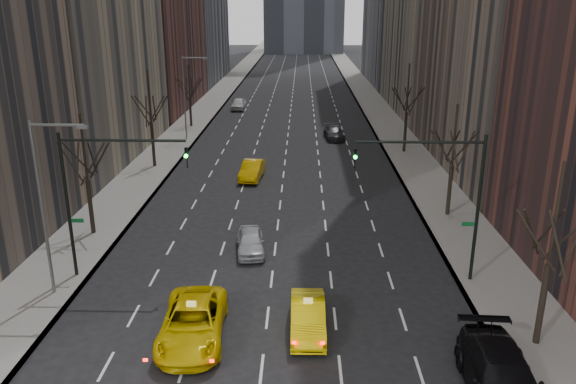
# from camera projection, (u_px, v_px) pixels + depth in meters

# --- Properties ---
(sidewalk_left) EXTENTS (4.50, 320.00, 0.15)m
(sidewalk_left) POSITION_uv_depth(u_px,v_px,m) (212.00, 102.00, 86.03)
(sidewalk_left) COLOR slate
(sidewalk_left) RESTS_ON ground
(sidewalk_right) EXTENTS (4.50, 320.00, 0.15)m
(sidewalk_right) POSITION_uv_depth(u_px,v_px,m) (372.00, 103.00, 85.46)
(sidewalk_right) COLOR slate
(sidewalk_right) RESTS_ON ground
(tree_lw_b) EXTENTS (3.36, 3.50, 7.82)m
(tree_lw_b) POSITION_uv_depth(u_px,v_px,m) (87.00, 180.00, 35.58)
(tree_lw_b) COLOR black
(tree_lw_b) RESTS_ON ground
(tree_lw_c) EXTENTS (3.36, 3.50, 8.74)m
(tree_lw_c) POSITION_uv_depth(u_px,v_px,m) (151.00, 124.00, 50.64)
(tree_lw_c) COLOR black
(tree_lw_c) RESTS_ON ground
(tree_lw_d) EXTENTS (3.36, 3.50, 7.36)m
(tree_lw_d) POSITION_uv_depth(u_px,v_px,m) (190.00, 98.00, 67.86)
(tree_lw_d) COLOR black
(tree_lw_d) RESTS_ON ground
(tree_rw_a) EXTENTS (3.36, 3.50, 8.28)m
(tree_rw_a) POSITION_uv_depth(u_px,v_px,m) (548.00, 266.00, 23.59)
(tree_rw_a) COLOR black
(tree_rw_a) RESTS_ON ground
(tree_rw_b) EXTENTS (3.36, 3.50, 7.82)m
(tree_rw_b) POSITION_uv_depth(u_px,v_px,m) (452.00, 166.00, 38.81)
(tree_rw_b) COLOR black
(tree_rw_b) RESTS_ON ground
(tree_rw_c) EXTENTS (3.36, 3.50, 8.74)m
(tree_rw_c) POSITION_uv_depth(u_px,v_px,m) (406.00, 113.00, 55.77)
(tree_rw_c) COLOR black
(tree_rw_c) RESTS_ON ground
(traffic_mast_left) EXTENTS (6.69, 0.39, 8.00)m
(traffic_mast_left) POSITION_uv_depth(u_px,v_px,m) (97.00, 183.00, 29.26)
(traffic_mast_left) COLOR black
(traffic_mast_left) RESTS_ON ground
(traffic_mast_right) EXTENTS (6.69, 0.39, 8.00)m
(traffic_mast_right) POSITION_uv_depth(u_px,v_px,m) (448.00, 185.00, 28.83)
(traffic_mast_right) COLOR black
(traffic_mast_right) RESTS_ON ground
(streetlight_near) EXTENTS (2.83, 0.22, 9.00)m
(streetlight_near) POSITION_uv_depth(u_px,v_px,m) (47.00, 192.00, 27.36)
(streetlight_near) COLOR slate
(streetlight_near) RESTS_ON ground
(streetlight_far) EXTENTS (2.83, 0.22, 9.00)m
(streetlight_far) POSITION_uv_depth(u_px,v_px,m) (187.00, 89.00, 60.54)
(streetlight_far) COLOR slate
(streetlight_far) RESTS_ON ground
(taxi_suv) EXTENTS (3.10, 6.13, 1.66)m
(taxi_suv) POSITION_uv_depth(u_px,v_px,m) (193.00, 323.00, 25.03)
(taxi_suv) COLOR #E5C204
(taxi_suv) RESTS_ON ground
(taxi_sedan) EXTENTS (1.60, 4.48, 1.47)m
(taxi_sedan) POSITION_uv_depth(u_px,v_px,m) (308.00, 317.00, 25.65)
(taxi_sedan) COLOR #FFD805
(taxi_sedan) RESTS_ON ground
(silver_sedan_ahead) EXTENTS (2.11, 4.21, 1.38)m
(silver_sedan_ahead) POSITION_uv_depth(u_px,v_px,m) (250.00, 241.00, 33.96)
(silver_sedan_ahead) COLOR #AAAEB2
(silver_sedan_ahead) RESTS_ON ground
(parked_suv_black) EXTENTS (2.94, 6.49, 1.84)m
(parked_suv_black) POSITION_uv_depth(u_px,v_px,m) (502.00, 378.00, 21.14)
(parked_suv_black) COLOR black
(parked_suv_black) RESTS_ON ground
(far_taxi) EXTENTS (2.08, 4.82, 1.54)m
(far_taxi) POSITION_uv_depth(u_px,v_px,m) (252.00, 170.00, 48.30)
(far_taxi) COLOR #E9AF04
(far_taxi) RESTS_ON ground
(far_suv_grey) EXTENTS (2.44, 4.97, 1.39)m
(far_suv_grey) POSITION_uv_depth(u_px,v_px,m) (334.00, 133.00, 62.71)
(far_suv_grey) COLOR #28282D
(far_suv_grey) RESTS_ON ground
(far_car_white) EXTENTS (1.96, 4.68, 1.58)m
(far_car_white) POSITION_uv_depth(u_px,v_px,m) (238.00, 104.00, 80.19)
(far_car_white) COLOR silver
(far_car_white) RESTS_ON ground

